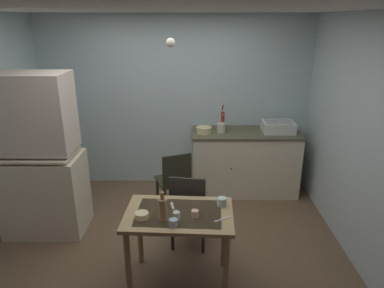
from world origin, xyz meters
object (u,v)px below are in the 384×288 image
(hutch_cabinet, at_px, (40,162))
(glass_bottle, at_px, (163,209))
(hand_pump, at_px, (223,119))
(sink_basin, at_px, (278,127))
(teacup_mint, at_px, (176,216))
(mixing_bowl_counter, at_px, (204,130))
(dining_table, at_px, (179,224))
(chair_far_side, at_px, (189,208))
(serving_bowl_wide, at_px, (142,215))
(chair_by_counter, at_px, (174,180))

(hutch_cabinet, xyz_separation_m, glass_bottle, (1.50, -1.01, -0.02))
(hand_pump, height_order, glass_bottle, hand_pump)
(sink_basin, bearing_deg, teacup_mint, -123.32)
(hand_pump, relative_size, glass_bottle, 1.44)
(hand_pump, xyz_separation_m, mixing_bowl_counter, (-0.27, -0.10, -0.13))
(hand_pump, height_order, teacup_mint, hand_pump)
(sink_basin, xyz_separation_m, dining_table, (-1.32, -1.92, -0.37))
(mixing_bowl_counter, xyz_separation_m, glass_bottle, (-0.41, -1.99, -0.10))
(chair_far_side, relative_size, teacup_mint, 11.73)
(glass_bottle, bearing_deg, hand_pump, 72.05)
(hutch_cabinet, distance_m, glass_bottle, 1.81)
(sink_basin, relative_size, serving_bowl_wide, 3.60)
(dining_table, bearing_deg, teacup_mint, -97.85)
(mixing_bowl_counter, bearing_deg, hand_pump, 19.56)
(hand_pump, bearing_deg, glass_bottle, -107.95)
(dining_table, height_order, serving_bowl_wide, serving_bowl_wide)
(hutch_cabinet, relative_size, dining_table, 1.87)
(hutch_cabinet, relative_size, hand_pump, 4.89)
(hutch_cabinet, bearing_deg, sink_basin, 19.10)
(chair_far_side, relative_size, serving_bowl_wide, 7.40)
(chair_far_side, bearing_deg, serving_bowl_wide, -122.39)
(sink_basin, bearing_deg, chair_by_counter, -157.24)
(chair_far_side, distance_m, glass_bottle, 0.81)
(hutch_cabinet, xyz_separation_m, teacup_mint, (1.62, -1.01, -0.09))
(hand_pump, xyz_separation_m, teacup_mint, (-0.56, -2.08, -0.29))
(hutch_cabinet, distance_m, dining_table, 1.88)
(hutch_cabinet, distance_m, sink_basin, 3.13)
(glass_bottle, bearing_deg, chair_far_side, 71.96)
(chair_far_side, height_order, serving_bowl_wide, chair_far_side)
(mixing_bowl_counter, height_order, serving_bowl_wide, mixing_bowl_counter)
(hand_pump, distance_m, mixing_bowl_counter, 0.31)
(glass_bottle, bearing_deg, mixing_bowl_counter, 78.44)
(sink_basin, distance_m, chair_by_counter, 1.65)
(chair_by_counter, bearing_deg, dining_table, -84.78)
(hutch_cabinet, bearing_deg, dining_table, -28.61)
(hutch_cabinet, xyz_separation_m, serving_bowl_wide, (1.31, -0.98, -0.10))
(hutch_cabinet, xyz_separation_m, chair_by_counter, (1.52, 0.42, -0.43))
(dining_table, height_order, chair_far_side, chair_far_side)
(hutch_cabinet, height_order, serving_bowl_wide, hutch_cabinet)
(mixing_bowl_counter, height_order, glass_bottle, glass_bottle)
(sink_basin, xyz_separation_m, chair_far_side, (-1.24, -1.36, -0.52))
(chair_far_side, xyz_separation_m, chair_by_counter, (-0.20, 0.76, -0.02))
(mixing_bowl_counter, relative_size, glass_bottle, 0.78)
(teacup_mint, bearing_deg, hutch_cabinet, 148.10)
(sink_basin, height_order, teacup_mint, sink_basin)
(mixing_bowl_counter, bearing_deg, sink_basin, 2.73)
(serving_bowl_wide, xyz_separation_m, glass_bottle, (0.19, -0.03, 0.08))
(mixing_bowl_counter, height_order, chair_far_side, mixing_bowl_counter)
(serving_bowl_wide, bearing_deg, sink_basin, 50.66)
(hutch_cabinet, relative_size, mixing_bowl_counter, 8.97)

